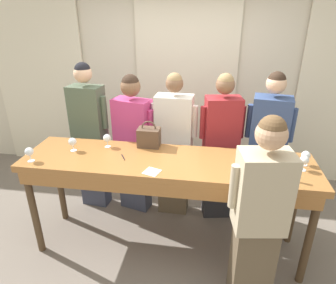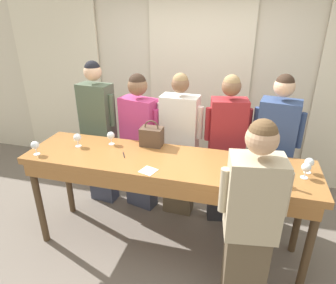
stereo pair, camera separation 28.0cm
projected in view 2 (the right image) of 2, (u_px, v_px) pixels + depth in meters
ground_plane at (166, 245)px, 3.24m from camera, size 18.00×18.00×0.00m
wall_back at (199, 81)px, 4.21m from camera, size 12.00×0.06×2.80m
curtain_panel_left at (60, 77)px, 4.70m from camera, size 1.39×0.03×2.69m
curtain_panel_center at (198, 86)px, 4.18m from camera, size 1.39×0.03×2.69m
tasting_bar at (166, 170)px, 2.83m from camera, size 2.75×0.68×1.04m
wine_bottle at (267, 167)px, 2.42m from camera, size 0.07×0.07×0.34m
handbag at (152, 136)px, 3.06m from camera, size 0.22×0.16×0.27m
wine_glass_front_left at (111, 136)px, 3.08m from camera, size 0.08×0.08×0.14m
wine_glass_front_mid at (77, 138)px, 3.04m from camera, size 0.08×0.08×0.14m
wine_glass_front_right at (306, 168)px, 2.47m from camera, size 0.08×0.08×0.14m
wine_glass_center_left at (253, 154)px, 2.70m from camera, size 0.08×0.08×0.14m
wine_glass_center_mid at (35, 145)px, 2.87m from camera, size 0.08×0.08×0.14m
wine_glass_center_right at (275, 160)px, 2.59m from camera, size 0.08×0.08×0.14m
wine_glass_back_left at (309, 163)px, 2.55m from camera, size 0.08×0.08×0.14m
napkin at (148, 171)px, 2.61m from camera, size 0.16×0.16×0.00m
pen at (124, 155)px, 2.89m from camera, size 0.07×0.11×0.01m
guest_olive_jacket at (99, 133)px, 3.65m from camera, size 0.50×0.26×1.81m
guest_pink_top at (140, 142)px, 3.55m from camera, size 0.53×0.32×1.70m
guest_cream_sweater at (179, 147)px, 3.44m from camera, size 0.53×0.25×1.73m
guest_striped_shirt at (226, 151)px, 3.31m from camera, size 0.49×0.30×1.74m
guest_navy_coat at (273, 155)px, 3.19m from camera, size 0.50×0.32×1.77m
host_pouring at (250, 224)px, 2.22m from camera, size 0.50×0.32×1.71m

